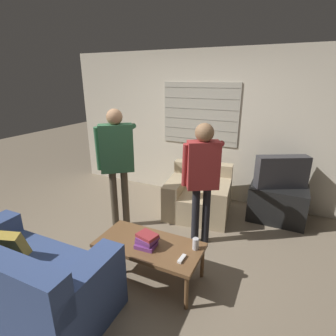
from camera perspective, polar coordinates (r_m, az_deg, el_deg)
The scene contains 12 objects.
ground_plane at distance 3.47m, azimuth -4.56°, elevation -18.09°, with size 16.00×16.00×0.00m, color #7F705B.
wall_back at distance 4.70m, azimuth 7.45°, elevation 8.97°, with size 5.20×0.08×2.55m.
couch_blue at distance 2.93m, azimuth -28.82°, elevation -20.64°, with size 1.62×0.85×0.84m.
armchair_beige at distance 4.27m, azimuth 6.76°, elevation -5.97°, with size 1.07×1.02×0.76m.
coffee_table at distance 2.93m, azimuth -4.15°, elevation -16.71°, with size 1.13×0.55×0.42m.
tv_stand at distance 4.38m, azimuth 22.64°, elevation -7.05°, with size 0.82×0.57×0.55m.
tv at distance 4.20m, azimuth 23.50°, elevation -0.75°, with size 0.76×0.53×0.48m.
person_left_standing at distance 3.65m, azimuth -11.08°, elevation 2.90°, with size 0.54×0.87×1.72m.
person_right_standing at distance 3.25m, azimuth 7.54°, elevation -0.55°, with size 0.50×0.77×1.60m.
book_stack at distance 2.83m, azimuth -4.66°, elevation -15.43°, with size 0.23×0.21×0.14m.
soda_can at distance 2.80m, azimuth 6.04°, elevation -16.09°, with size 0.07×0.07×0.13m.
spare_remote at distance 2.69m, azimuth 3.04°, elevation -19.12°, with size 0.05×0.13×0.02m.
Camera 1 is at (1.41, -2.38, 2.09)m, focal length 28.00 mm.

